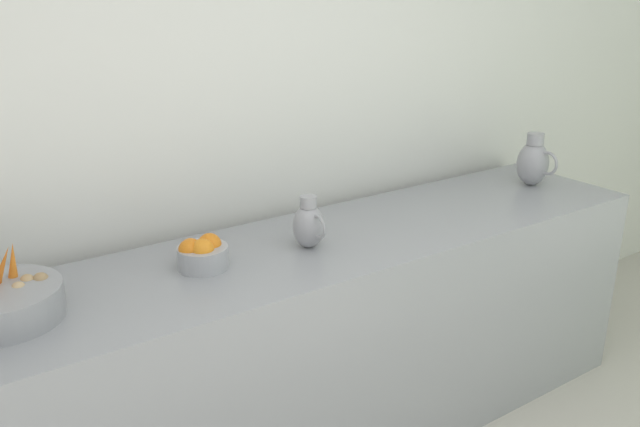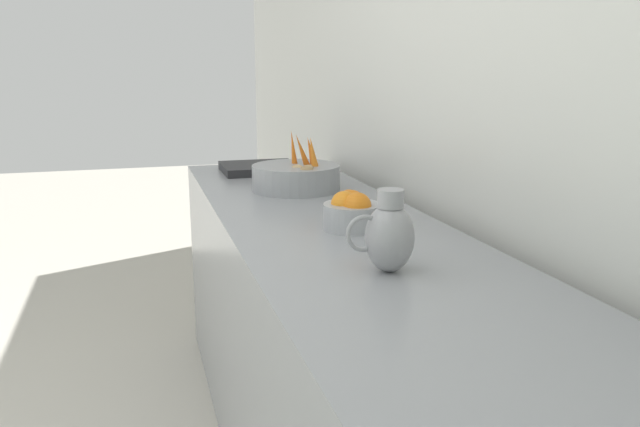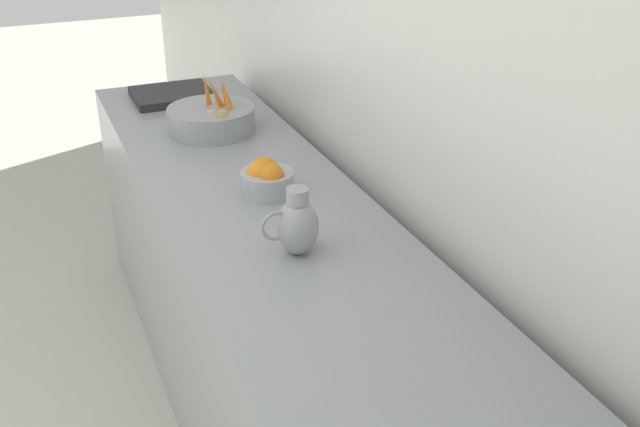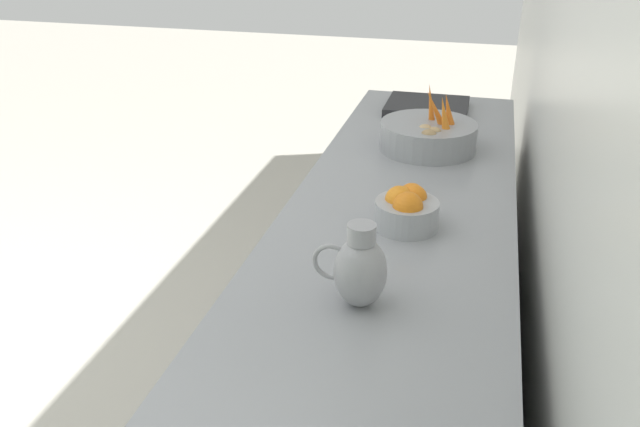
% 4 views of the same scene
% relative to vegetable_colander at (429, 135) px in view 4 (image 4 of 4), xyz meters
% --- Properties ---
extents(prep_counter, '(0.66, 3.34, 0.91)m').
position_rel_vegetable_colander_xyz_m(prep_counter, '(0.03, 0.93, -0.51)').
color(prep_counter, gray).
rests_on(prep_counter, ground_plane).
extents(vegetable_colander, '(0.34, 0.34, 0.23)m').
position_rel_vegetable_colander_xyz_m(vegetable_colander, '(0.00, 0.00, 0.00)').
color(vegetable_colander, gray).
rests_on(vegetable_colander, prep_counter).
extents(orange_bowl, '(0.17, 0.17, 0.12)m').
position_rel_vegetable_colander_xyz_m(orange_bowl, '(-0.01, 0.63, 0.00)').
color(orange_bowl, '#9EA0A5').
rests_on(orange_bowl, prep_counter).
extents(metal_pitcher_short, '(0.17, 0.12, 0.20)m').
position_rel_vegetable_colander_xyz_m(metal_pitcher_short, '(0.04, 1.04, 0.04)').
color(metal_pitcher_short, '#939399').
rests_on(metal_pitcher_short, prep_counter).
extents(counter_sink_basin, '(0.34, 0.30, 0.04)m').
position_rel_vegetable_colander_xyz_m(counter_sink_basin, '(0.05, -0.48, -0.04)').
color(counter_sink_basin, '#232326').
rests_on(counter_sink_basin, prep_counter).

